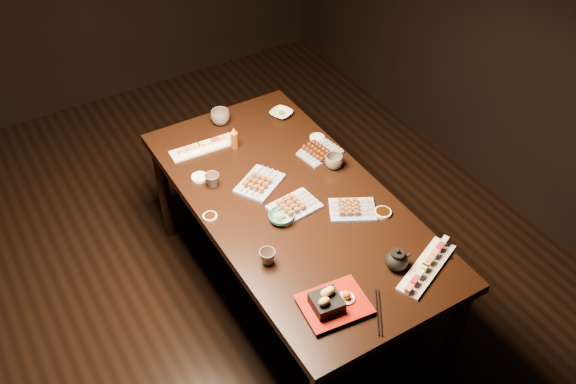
# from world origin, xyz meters

# --- Properties ---
(ground) EXTENTS (5.00, 5.00, 0.00)m
(ground) POSITION_xyz_m (0.00, 0.00, 0.00)
(ground) COLOR black
(ground) RESTS_ON ground
(dining_table) EXTENTS (0.98, 1.84, 0.75)m
(dining_table) POSITION_xyz_m (0.35, -0.04, 0.38)
(dining_table) COLOR black
(dining_table) RESTS_ON ground
(sushi_platter_near) EXTENTS (0.39, 0.25, 0.05)m
(sushi_platter_near) POSITION_xyz_m (0.62, -0.73, 0.77)
(sushi_platter_near) COLOR white
(sushi_platter_near) RESTS_ON dining_table
(sushi_platter_far) EXTENTS (0.37, 0.12, 0.04)m
(sushi_platter_far) POSITION_xyz_m (0.14, 0.57, 0.77)
(sushi_platter_far) COLOR white
(sushi_platter_far) RESTS_ON dining_table
(yakitori_plate_center) EXTENTS (0.25, 0.19, 0.06)m
(yakitori_plate_center) POSITION_xyz_m (0.32, -0.09, 0.78)
(yakitori_plate_center) COLOR #828EB6
(yakitori_plate_center) RESTS_ON dining_table
(yakitori_plate_right) EXTENTS (0.27, 0.25, 0.06)m
(yakitori_plate_right) POSITION_xyz_m (0.55, -0.25, 0.78)
(yakitori_plate_right) COLOR #828EB6
(yakitori_plate_right) RESTS_ON dining_table
(yakitori_plate_left) EXTENTS (0.30, 0.27, 0.06)m
(yakitori_plate_left) POSITION_xyz_m (0.26, 0.15, 0.78)
(yakitori_plate_left) COLOR #828EB6
(yakitori_plate_left) RESTS_ON dining_table
(tsukune_plate) EXTENTS (0.23, 0.18, 0.05)m
(tsukune_plate) POSITION_xyz_m (0.66, 0.20, 0.78)
(tsukune_plate) COLOR #828EB6
(tsukune_plate) RESTS_ON dining_table
(edamame_bowl_green) EXTENTS (0.15, 0.15, 0.04)m
(edamame_bowl_green) POSITION_xyz_m (0.22, -0.13, 0.77)
(edamame_bowl_green) COLOR #287B5E
(edamame_bowl_green) RESTS_ON dining_table
(edamame_bowl_cream) EXTENTS (0.16, 0.16, 0.03)m
(edamame_bowl_cream) POSITION_xyz_m (0.67, 0.62, 0.76)
(edamame_bowl_cream) COLOR beige
(edamame_bowl_cream) RESTS_ON dining_table
(tempura_tray) EXTENTS (0.30, 0.25, 0.10)m
(tempura_tray) POSITION_xyz_m (0.15, -0.69, 0.80)
(tempura_tray) COLOR black
(tempura_tray) RESTS_ON dining_table
(teacup_near_left) EXTENTS (0.08, 0.08, 0.07)m
(teacup_near_left) POSITION_xyz_m (0.04, -0.33, 0.79)
(teacup_near_left) COLOR brown
(teacup_near_left) RESTS_ON dining_table
(teacup_mid_right) EXTENTS (0.12, 0.12, 0.08)m
(teacup_mid_right) POSITION_xyz_m (0.66, 0.07, 0.79)
(teacup_mid_right) COLOR brown
(teacup_mid_right) RESTS_ON dining_table
(teacup_far_left) EXTENTS (0.09, 0.09, 0.07)m
(teacup_far_left) POSITION_xyz_m (0.06, 0.27, 0.78)
(teacup_far_left) COLOR brown
(teacup_far_left) RESTS_ON dining_table
(teacup_far_right) EXTENTS (0.14, 0.14, 0.09)m
(teacup_far_right) POSITION_xyz_m (0.33, 0.73, 0.79)
(teacup_far_right) COLOR brown
(teacup_far_right) RESTS_ON dining_table
(teapot) EXTENTS (0.14, 0.14, 0.10)m
(teapot) POSITION_xyz_m (0.51, -0.65, 0.80)
(teapot) COLOR black
(teapot) RESTS_ON dining_table
(condiment_bottle) EXTENTS (0.05, 0.05, 0.13)m
(condiment_bottle) POSITION_xyz_m (0.30, 0.49, 0.81)
(condiment_bottle) COLOR #68340D
(condiment_bottle) RESTS_ON dining_table
(sauce_dish_west) EXTENTS (0.09, 0.09, 0.01)m
(sauce_dish_west) POSITION_xyz_m (-0.06, 0.06, 0.76)
(sauce_dish_west) COLOR white
(sauce_dish_west) RESTS_ON dining_table
(sauce_dish_east) EXTENTS (0.11, 0.11, 0.01)m
(sauce_dish_east) POSITION_xyz_m (0.72, 0.32, 0.76)
(sauce_dish_east) COLOR white
(sauce_dish_east) RESTS_ON dining_table
(sauce_dish_se) EXTENTS (0.11, 0.11, 0.01)m
(sauce_dish_se) POSITION_xyz_m (0.67, -0.35, 0.76)
(sauce_dish_se) COLOR white
(sauce_dish_se) RESTS_ON dining_table
(sauce_dish_nw) EXTENTS (0.10, 0.10, 0.02)m
(sauce_dish_nw) POSITION_xyz_m (0.02, 0.35, 0.76)
(sauce_dish_nw) COLOR white
(sauce_dish_nw) RESTS_ON dining_table
(chopsticks_near) EXTENTS (0.15, 0.21, 0.01)m
(chopsticks_near) POSITION_xyz_m (0.29, -0.81, 0.75)
(chopsticks_near) COLOR black
(chopsticks_near) RESTS_ON dining_table
(chopsticks_se) EXTENTS (0.21, 0.06, 0.01)m
(chopsticks_se) POSITION_xyz_m (0.66, -0.71, 0.75)
(chopsticks_se) COLOR black
(chopsticks_se) RESTS_ON dining_table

